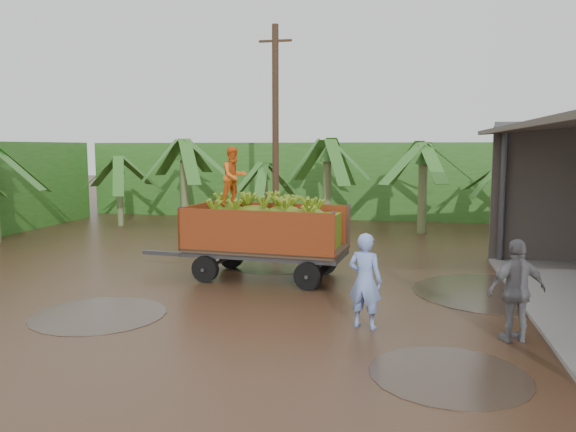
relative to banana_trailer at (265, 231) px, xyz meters
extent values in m
plane|color=black|center=(0.99, -2.32, -1.24)|extent=(100.00, 100.00, 0.00)
cube|color=#2D661E|center=(-1.01, 13.68, 0.56)|extent=(22.00, 3.00, 3.60)
cube|color=#47474C|center=(-2.77, 0.24, -0.75)|extent=(1.61, 0.25, 0.11)
imported|color=orange|center=(-0.86, 0.10, 1.40)|extent=(0.92, 0.94, 1.52)
imported|color=#7E9BE6|center=(2.81, -3.52, -0.33)|extent=(0.76, 0.61, 1.81)
imported|color=gray|center=(5.45, -3.74, -0.33)|extent=(1.15, 0.78, 1.82)
cylinder|color=#47301E|center=(-1.16, 6.18, 2.62)|extent=(0.24, 0.24, 7.72)
cube|color=#47301E|center=(-1.16, 6.18, 5.91)|extent=(1.20, 0.08, 0.08)
camera|label=1|loc=(3.51, -13.86, 2.15)|focal=35.00mm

